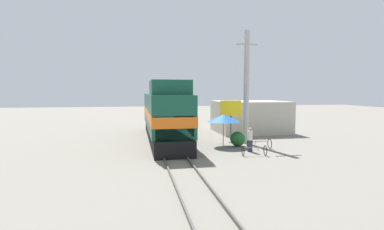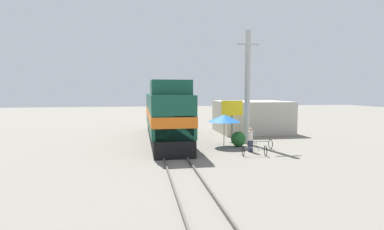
{
  "view_description": "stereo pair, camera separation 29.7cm",
  "coord_description": "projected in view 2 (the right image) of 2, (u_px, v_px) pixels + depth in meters",
  "views": [
    {
      "loc": [
        -2.36,
        -21.7,
        4.21
      ],
      "look_at": [
        1.2,
        -2.83,
        2.66
      ],
      "focal_mm": 28.0,
      "sensor_mm": 36.0,
      "label": 1
    },
    {
      "loc": [
        -2.06,
        -21.76,
        4.21
      ],
      "look_at": [
        1.2,
        -2.83,
        2.66
      ],
      "focal_mm": 28.0,
      "sensor_mm": 36.0,
      "label": 2
    }
  ],
  "objects": [
    {
      "name": "billboard_sign",
      "position": [
        232.0,
        111.0,
        25.69
      ],
      "size": [
        1.87,
        0.12,
        3.38
      ],
      "color": "#595959",
      "rests_on": "ground_plane"
    },
    {
      "name": "ground_plane",
      "position": [
        169.0,
        148.0,
        22.06
      ],
      "size": [
        120.0,
        120.0,
        0.0
      ],
      "primitive_type": "plane",
      "color": "slate"
    },
    {
      "name": "bicycle",
      "position": [
        260.0,
        144.0,
        21.62
      ],
      "size": [
        1.66,
        0.71,
        0.71
      ],
      "rotation": [
        0.0,
        0.0,
        -1.57
      ],
      "color": "black",
      "rests_on": "ground_plane"
    },
    {
      "name": "bicycle_spare",
      "position": [
        254.0,
        151.0,
        19.32
      ],
      "size": [
        1.59,
        0.88,
        0.68
      ],
      "rotation": [
        0.0,
        0.0,
        1.44
      ],
      "color": "black",
      "rests_on": "ground_plane"
    },
    {
      "name": "rail_near",
      "position": [
        160.0,
        147.0,
        21.93
      ],
      "size": [
        0.08,
        28.0,
        0.15
      ],
      "primitive_type": "cube",
      "color": "#4C4742",
      "rests_on": "ground_plane"
    },
    {
      "name": "rail_far",
      "position": [
        179.0,
        147.0,
        22.17
      ],
      "size": [
        0.08,
        28.0,
        0.15
      ],
      "primitive_type": "cube",
      "color": "#4C4742",
      "rests_on": "ground_plane"
    },
    {
      "name": "building_block_distant",
      "position": [
        252.0,
        117.0,
        30.58
      ],
      "size": [
        6.89,
        5.81,
        3.16
      ],
      "primitive_type": "cube",
      "color": "#B7B2A3",
      "rests_on": "ground_plane"
    },
    {
      "name": "shrub_cluster",
      "position": [
        238.0,
        139.0,
        22.69
      ],
      "size": [
        1.13,
        1.13,
        1.13
      ],
      "primitive_type": "sphere",
      "color": "#236028",
      "rests_on": "ground_plane"
    },
    {
      "name": "utility_pole",
      "position": [
        247.0,
        87.0,
        23.57
      ],
      "size": [
        1.8,
        0.43,
        8.91
      ],
      "color": "#B2B2AD",
      "rests_on": "ground_plane"
    },
    {
      "name": "person_bystander",
      "position": [
        250.0,
        139.0,
        20.63
      ],
      "size": [
        0.34,
        0.34,
        1.69
      ],
      "color": "#2D3347",
      "rests_on": "ground_plane"
    },
    {
      "name": "vendor_umbrella",
      "position": [
        224.0,
        118.0,
        22.68
      ],
      "size": [
        2.47,
        2.47,
        2.42
      ],
      "color": "#4C4C4C",
      "rests_on": "ground_plane"
    },
    {
      "name": "locomotive",
      "position": [
        166.0,
        116.0,
        25.19
      ],
      "size": [
        2.9,
        15.26,
        4.94
      ],
      "color": "black",
      "rests_on": "ground_plane"
    }
  ]
}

